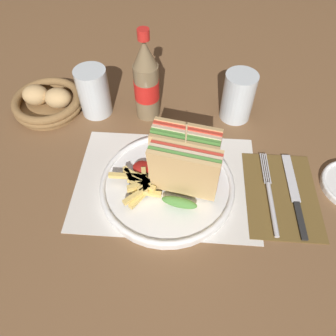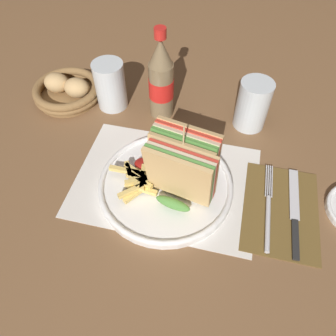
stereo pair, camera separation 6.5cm
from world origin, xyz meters
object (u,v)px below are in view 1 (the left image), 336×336
(bread_basket, at_px, (48,102))
(coke_bottle_near, at_px, (146,82))
(glass_far, at_px, (94,95))
(plate_main, at_px, (167,185))
(club_sandwich, at_px, (184,165))
(glass_near, at_px, (238,97))
(fork, at_px, (271,200))
(knife, at_px, (295,195))

(bread_basket, bearing_deg, coke_bottle_near, 0.08)
(coke_bottle_near, height_order, glass_far, coke_bottle_near)
(plate_main, xyz_separation_m, bread_basket, (-0.31, 0.22, 0.01))
(club_sandwich, bearing_deg, plate_main, 174.24)
(club_sandwich, bearing_deg, glass_near, 63.31)
(fork, height_order, bread_basket, bread_basket)
(plate_main, bearing_deg, glass_far, 130.63)
(glass_near, bearing_deg, knife, -65.22)
(plate_main, distance_m, coke_bottle_near, 0.24)
(glass_far, bearing_deg, club_sandwich, -45.39)
(glass_near, bearing_deg, glass_far, -178.75)
(glass_far, bearing_deg, glass_near, 1.25)
(club_sandwich, relative_size, glass_far, 1.41)
(knife, distance_m, coke_bottle_near, 0.40)
(plate_main, xyz_separation_m, glass_far, (-0.19, 0.22, 0.04))
(fork, height_order, glass_far, glass_far)
(coke_bottle_near, distance_m, glass_far, 0.13)
(coke_bottle_near, bearing_deg, plate_main, -73.98)
(plate_main, xyz_separation_m, glass_near, (0.15, 0.23, 0.05))
(knife, height_order, glass_near, glass_near)
(plate_main, relative_size, club_sandwich, 1.65)
(club_sandwich, bearing_deg, glass_far, 134.61)
(club_sandwich, height_order, glass_near, club_sandwich)
(coke_bottle_near, distance_m, bread_basket, 0.26)
(fork, distance_m, coke_bottle_near, 0.37)
(fork, distance_m, bread_basket, 0.57)
(fork, xyz_separation_m, glass_far, (-0.39, 0.24, 0.04))
(fork, relative_size, glass_far, 1.70)
(glass_far, distance_m, bread_basket, 0.12)
(club_sandwich, xyz_separation_m, coke_bottle_near, (-0.09, 0.22, 0.01))
(knife, relative_size, glass_near, 1.73)
(fork, bearing_deg, knife, 17.60)
(club_sandwich, relative_size, fork, 0.83)
(knife, xyz_separation_m, coke_bottle_near, (-0.32, 0.22, 0.09))
(coke_bottle_near, relative_size, bread_basket, 1.30)
(plate_main, bearing_deg, knife, -0.54)
(glass_far, bearing_deg, coke_bottle_near, -0.20)
(bread_basket, bearing_deg, fork, -24.93)
(knife, relative_size, coke_bottle_near, 0.93)
(glass_far, height_order, bread_basket, glass_far)
(club_sandwich, bearing_deg, bread_basket, 146.84)
(coke_bottle_near, xyz_separation_m, glass_far, (-0.13, 0.00, -0.04))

